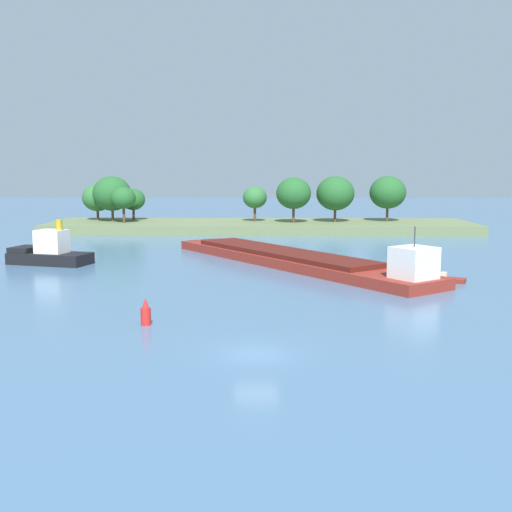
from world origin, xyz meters
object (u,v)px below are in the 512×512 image
cargo_barge (296,259)px  channel_buoy_red (146,313)px  small_motorboat (440,279)px  tugboat (49,252)px

cargo_barge → channel_buoy_red: 28.75m
small_motorboat → tugboat: size_ratio=0.50×
small_motorboat → cargo_barge: 16.17m
cargo_barge → channel_buoy_red: bearing=-113.5°
small_motorboat → channel_buoy_red: (-24.89, -17.34, 0.59)m
cargo_barge → channel_buoy_red: cargo_barge is taller
tugboat → channel_buoy_red: tugboat is taller
channel_buoy_red → small_motorboat: bearing=34.9°
small_motorboat → tugboat: 42.49m
small_motorboat → channel_buoy_red: 30.34m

